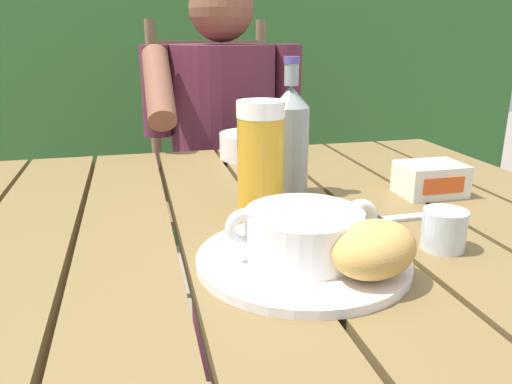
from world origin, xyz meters
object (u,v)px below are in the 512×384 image
at_px(serving_plate, 303,259).
at_px(soup_bowl, 303,232).
at_px(chair_near_diner, 217,184).
at_px(butter_tub, 430,179).
at_px(table_knife, 378,220).
at_px(beer_bottle, 290,139).
at_px(person_eating, 225,139).
at_px(water_glass_small, 444,230).
at_px(beer_glass, 261,157).
at_px(bread_roll, 374,249).
at_px(diner_bowl, 251,145).

height_order(serving_plate, soup_bowl, soup_bowl).
distance_m(chair_near_diner, soup_bowl, 1.17).
bearing_deg(butter_tub, serving_plate, -145.05).
bearing_deg(table_knife, soup_bowl, -145.12).
distance_m(beer_bottle, butter_tub, 0.27).
bearing_deg(person_eating, serving_plate, -93.96).
bearing_deg(soup_bowl, person_eating, 86.04).
bearing_deg(water_glass_small, beer_glass, 133.99).
bearing_deg(table_knife, bread_roll, -118.74).
height_order(water_glass_small, table_knife, water_glass_small).
relative_size(beer_glass, table_knife, 1.25).
xyz_separation_m(chair_near_diner, diner_bowl, (0.00, -0.55, 0.26)).
xyz_separation_m(person_eating, serving_plate, (-0.06, -0.93, 0.03)).
height_order(beer_glass, butter_tub, beer_glass).
xyz_separation_m(water_glass_small, butter_tub, (0.12, 0.23, 0.00)).
relative_size(chair_near_diner, person_eating, 0.89).
distance_m(person_eating, serving_plate, 0.93).
relative_size(serving_plate, beer_glass, 1.50).
bearing_deg(diner_bowl, bread_roll, -90.43).
distance_m(beer_glass, diner_bowl, 0.38).
distance_m(beer_glass, beer_bottle, 0.11).
bearing_deg(soup_bowl, beer_bottle, 76.20).
height_order(chair_near_diner, beer_bottle, chair_near_diner).
relative_size(soup_bowl, butter_tub, 1.77).
relative_size(bread_roll, water_glass_small, 2.36).
relative_size(chair_near_diner, beer_glass, 5.72).
distance_m(chair_near_diner, diner_bowl, 0.60).
bearing_deg(bread_roll, table_knife, 61.26).
distance_m(serving_plate, soup_bowl, 0.04).
bearing_deg(chair_near_diner, butter_tub, -74.21).
bearing_deg(water_glass_small, butter_tub, 62.24).
distance_m(bread_roll, diner_bowl, 0.66).
distance_m(soup_bowl, table_knife, 0.21).
height_order(serving_plate, butter_tub, butter_tub).
distance_m(chair_near_diner, serving_plate, 1.16).
relative_size(chair_near_diner, beer_bottle, 4.25).
relative_size(soup_bowl, table_knife, 1.37).
bearing_deg(bread_roll, soup_bowl, 130.60).
relative_size(serving_plate, soup_bowl, 1.37).
height_order(soup_bowl, diner_bowl, soup_bowl).
xyz_separation_m(person_eating, soup_bowl, (-0.06, -0.93, 0.07)).
bearing_deg(bread_roll, diner_bowl, 89.57).
relative_size(butter_tub, diner_bowl, 0.76).
bearing_deg(person_eating, bread_roll, -90.11).
height_order(beer_glass, beer_bottle, beer_bottle).
height_order(serving_plate, beer_bottle, beer_bottle).
relative_size(bread_roll, beer_bottle, 0.57).
xyz_separation_m(beer_glass, butter_tub, (0.33, 0.01, -0.06)).
relative_size(chair_near_diner, bread_roll, 7.39).
relative_size(serving_plate, diner_bowl, 1.83).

